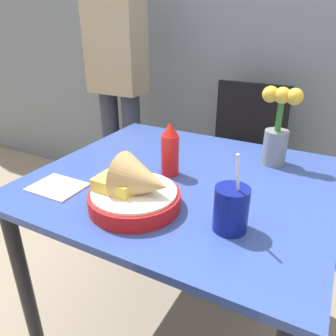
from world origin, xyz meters
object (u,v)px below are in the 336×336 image
(food_basket, at_px, (137,191))
(ketchup_bottle, at_px, (170,150))
(chair_far_window, at_px, (243,152))
(flower_vase, at_px, (278,128))
(drink_cup, at_px, (231,210))
(person_standing, at_px, (117,64))

(food_basket, distance_m, ketchup_bottle, 0.25)
(chair_far_window, distance_m, flower_vase, 0.68)
(drink_cup, distance_m, person_standing, 1.33)
(food_basket, height_order, flower_vase, flower_vase)
(food_basket, bearing_deg, flower_vase, 61.41)
(food_basket, distance_m, drink_cup, 0.27)
(chair_far_window, bearing_deg, food_basket, -91.55)
(ketchup_bottle, bearing_deg, drink_cup, -36.72)
(flower_vase, relative_size, person_standing, 0.17)
(flower_vase, distance_m, person_standing, 1.07)
(flower_vase, bearing_deg, person_standing, 158.25)
(drink_cup, height_order, person_standing, person_standing)
(chair_far_window, height_order, food_basket, chair_far_window)
(chair_far_window, height_order, flower_vase, flower_vase)
(flower_vase, xyz_separation_m, person_standing, (-0.99, 0.39, 0.12))
(chair_far_window, xyz_separation_m, drink_cup, (0.24, -1.01, 0.25))
(ketchup_bottle, relative_size, person_standing, 0.11)
(ketchup_bottle, bearing_deg, person_standing, 136.40)
(ketchup_bottle, bearing_deg, flower_vase, 41.49)
(ketchup_bottle, relative_size, drink_cup, 0.83)
(chair_far_window, xyz_separation_m, person_standing, (-0.74, -0.14, 0.45))
(chair_far_window, relative_size, food_basket, 3.41)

